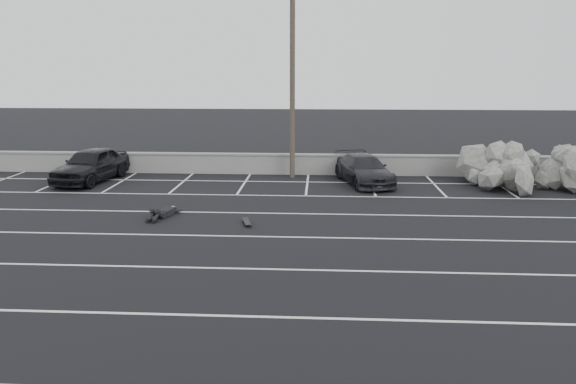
# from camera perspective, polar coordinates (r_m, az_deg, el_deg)

# --- Properties ---
(ground) EXTENTS (120.00, 120.00, 0.00)m
(ground) POSITION_cam_1_polar(r_m,az_deg,el_deg) (15.54, -2.81, -7.83)
(ground) COLOR black
(ground) RESTS_ON ground
(seawall) EXTENTS (50.00, 0.45, 1.06)m
(seawall) POSITION_cam_1_polar(r_m,az_deg,el_deg) (28.94, 0.11, 2.90)
(seawall) COLOR gray
(seawall) RESTS_ON ground
(stall_lines) EXTENTS (36.00, 20.05, 0.01)m
(stall_lines) POSITION_cam_1_polar(r_m,az_deg,el_deg) (19.72, -1.69, -3.35)
(stall_lines) COLOR silver
(stall_lines) RESTS_ON ground
(car_left) EXTENTS (2.68, 5.05, 1.64)m
(car_left) POSITION_cam_1_polar(r_m,az_deg,el_deg) (28.64, -19.39, 2.63)
(car_left) COLOR black
(car_left) RESTS_ON ground
(car_right) EXTENTS (3.01, 4.95, 1.34)m
(car_right) POSITION_cam_1_polar(r_m,az_deg,el_deg) (26.82, 7.73, 2.28)
(car_right) COLOR black
(car_right) RESTS_ON ground
(utility_pole) EXTENTS (1.26, 0.25, 9.47)m
(utility_pole) POSITION_cam_1_polar(r_m,az_deg,el_deg) (27.72, 0.45, 11.30)
(utility_pole) COLOR #4C4238
(utility_pole) RESTS_ON ground
(trash_bin) EXTENTS (0.80, 0.80, 0.97)m
(trash_bin) POSITION_cam_1_polar(r_m,az_deg,el_deg) (30.08, 21.89, 2.25)
(trash_bin) COLOR #29292C
(trash_bin) RESTS_ON ground
(riprap_pile) EXTENTS (6.84, 4.71, 1.71)m
(riprap_pile) POSITION_cam_1_polar(r_m,az_deg,el_deg) (27.88, 23.87, 1.57)
(riprap_pile) COLOR gray
(riprap_pile) RESTS_ON ground
(person) EXTENTS (1.99, 2.75, 0.47)m
(person) POSITION_cam_1_polar(r_m,az_deg,el_deg) (21.43, -12.23, -1.70)
(person) COLOR black
(person) RESTS_ON ground
(skateboard) EXTENTS (0.41, 0.82, 0.10)m
(skateboard) POSITION_cam_1_polar(r_m,az_deg,el_deg) (19.81, -4.19, -3.09)
(skateboard) COLOR black
(skateboard) RESTS_ON ground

